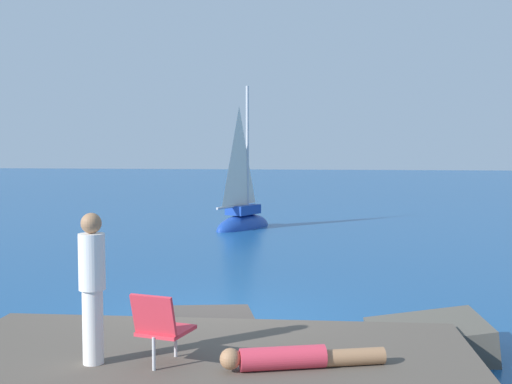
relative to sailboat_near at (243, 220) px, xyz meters
name	(u,v)px	position (x,y,z in m)	size (l,w,h in m)	color
ground_plane	(216,321)	(1.62, -12.24, -0.30)	(160.00, 160.00, 0.00)	navy
shore_ledge	(203,382)	(2.19, -15.60, -0.05)	(6.06, 3.43, 0.51)	brown
boulder_seaward	(429,354)	(4.86, -13.44, -0.30)	(1.53, 1.23, 0.84)	#514C43
boulder_inland	(202,349)	(1.73, -13.70, -0.30)	(1.50, 1.20, 0.82)	#4A423C
sailboat_near	(243,220)	(0.00, 0.00, 0.00)	(2.14, 3.07, 5.56)	#193D99
person_sunbather	(295,358)	(3.21, -15.73, 0.32)	(1.71, 0.70, 0.25)	#DB384C
person_standing	(92,284)	(1.06, -15.89, 1.07)	(0.28, 0.28, 1.62)	white
beach_chair	(161,325)	(1.80, -15.86, 0.65)	(0.60, 0.69, 0.80)	#E03342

